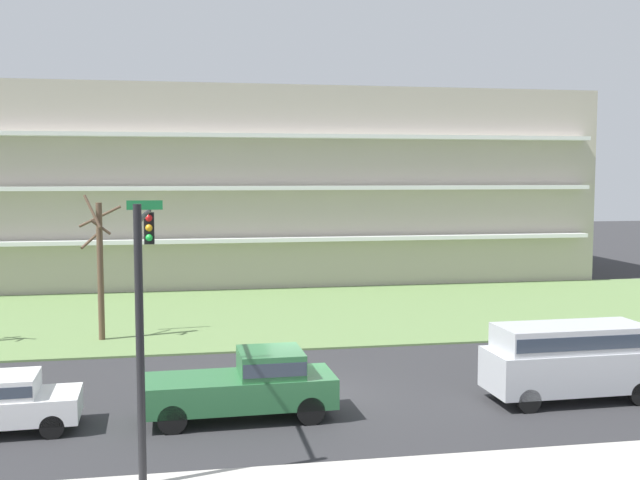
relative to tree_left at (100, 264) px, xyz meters
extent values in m
plane|color=#2D2D30|center=(7.24, -9.15, -3.24)|extent=(160.00, 160.00, 0.00)
cube|color=#66844C|center=(7.24, 4.85, -3.20)|extent=(80.00, 16.00, 0.08)
cube|color=#B2A899|center=(7.24, 19.31, 2.91)|extent=(44.88, 12.93, 12.30)
cube|color=white|center=(7.24, 12.40, -0.16)|extent=(43.09, 0.90, 0.24)
cube|color=white|center=(7.24, 12.40, 2.91)|extent=(43.09, 0.90, 0.24)
cube|color=white|center=(7.24, 12.40, 5.99)|extent=(43.09, 0.90, 0.24)
cylinder|color=brown|center=(0.03, -0.03, -0.34)|extent=(0.26, 0.26, 5.80)
cylinder|color=brown|center=(-0.21, -0.35, 2.22)|extent=(0.78, 0.62, 1.36)
cylinder|color=brown|center=(0.12, -0.40, 1.57)|extent=(0.84, 0.31, 0.68)
cylinder|color=brown|center=(-0.41, 0.24, 0.96)|extent=(0.67, 0.97, 0.62)
cylinder|color=brown|center=(-0.03, 0.82, 1.94)|extent=(1.76, 0.22, 0.94)
cylinder|color=black|center=(-0.10, -10.30, -2.92)|extent=(0.65, 0.25, 0.64)
cylinder|color=black|center=(-0.04, -11.88, -2.92)|extent=(0.65, 0.25, 0.64)
cube|color=#B7BABF|center=(15.12, -11.15, -2.25)|extent=(5.24, 2.12, 1.25)
cube|color=#B7BABF|center=(15.12, -11.15, -1.25)|extent=(4.64, 1.94, 0.75)
cube|color=#2D3847|center=(15.12, -11.15, -1.25)|extent=(4.55, 1.98, 0.41)
cylinder|color=black|center=(16.92, -10.22, -2.88)|extent=(0.72, 0.24, 0.72)
cylinder|color=black|center=(16.96, -12.00, -2.88)|extent=(0.72, 0.24, 0.72)
cylinder|color=black|center=(13.28, -10.30, -2.88)|extent=(0.72, 0.24, 0.72)
cylinder|color=black|center=(13.32, -12.08, -2.88)|extent=(0.72, 0.24, 0.72)
cube|color=#2D6B3D|center=(4.95, -11.15, -2.41)|extent=(5.45, 2.13, 0.85)
cube|color=#2D6B3D|center=(5.85, -11.13, -1.64)|extent=(1.84, 1.88, 0.70)
cube|color=#2D3847|center=(5.85, -11.13, -1.64)|extent=(1.81, 1.92, 0.38)
cylinder|color=black|center=(6.81, -10.21, -2.84)|extent=(0.81, 0.24, 0.80)
cylinder|color=black|center=(6.86, -11.99, -2.84)|extent=(0.81, 0.24, 0.80)
cylinder|color=black|center=(3.03, -10.31, -2.84)|extent=(0.81, 0.24, 0.80)
cylinder|color=black|center=(3.08, -12.09, -2.84)|extent=(0.81, 0.24, 0.80)
cylinder|color=black|center=(2.49, -15.75, -0.07)|extent=(0.18, 0.18, 6.33)
cylinder|color=black|center=(2.49, -12.87, 2.69)|extent=(0.12, 5.77, 0.12)
cube|color=black|center=(2.49, -10.28, 2.19)|extent=(0.28, 0.28, 0.90)
sphere|color=red|center=(2.49, -10.43, 2.49)|extent=(0.20, 0.20, 0.20)
sphere|color=#F2A519|center=(2.49, -10.43, 2.21)|extent=(0.20, 0.20, 0.20)
sphere|color=green|center=(2.49, -10.43, 1.93)|extent=(0.20, 0.20, 0.20)
cube|color=#197238|center=(2.49, -12.58, 2.94)|extent=(0.90, 0.04, 0.24)
camera|label=1|loc=(3.47, -32.31, 3.72)|focal=42.55mm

